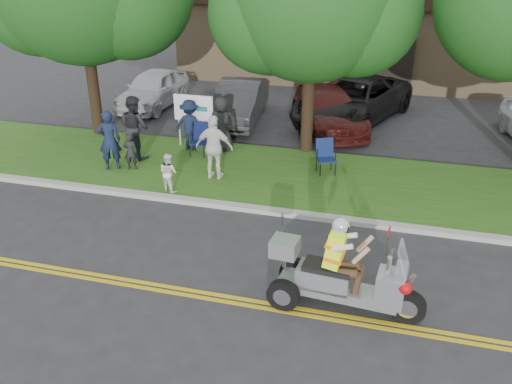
% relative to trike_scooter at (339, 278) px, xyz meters
% --- Properties ---
extents(ground, '(120.00, 120.00, 0.00)m').
position_rel_trike_scooter_xyz_m(ground, '(-2.44, 0.19, -0.64)').
color(ground, '#28282B').
rests_on(ground, ground).
extents(centerline_near, '(60.00, 0.10, 0.01)m').
position_rel_trike_scooter_xyz_m(centerline_near, '(-2.44, -0.39, -0.64)').
color(centerline_near, gold).
rests_on(centerline_near, ground).
extents(centerline_far, '(60.00, 0.10, 0.01)m').
position_rel_trike_scooter_xyz_m(centerline_far, '(-2.44, -0.23, -0.64)').
color(centerline_far, gold).
rests_on(centerline_far, ground).
extents(curb, '(60.00, 0.25, 0.12)m').
position_rel_trike_scooter_xyz_m(curb, '(-2.44, 3.24, -0.58)').
color(curb, '#A8A89E').
rests_on(curb, ground).
extents(grass_verge, '(60.00, 4.00, 0.10)m').
position_rel_trike_scooter_xyz_m(grass_verge, '(-2.44, 5.39, -0.59)').
color(grass_verge, '#295115').
rests_on(grass_verge, ground).
extents(commercial_building, '(18.00, 8.20, 4.00)m').
position_rel_trike_scooter_xyz_m(commercial_building, '(-0.44, 19.17, 1.37)').
color(commercial_building, '#9E7F5B').
rests_on(commercial_building, ground).
extents(tree_mid, '(5.88, 4.80, 7.05)m').
position_rel_trike_scooter_xyz_m(tree_mid, '(-1.88, 7.42, 3.79)').
color(tree_mid, '#332114').
rests_on(tree_mid, ground).
extents(business_sign, '(1.25, 0.06, 1.75)m').
position_rel_trike_scooter_xyz_m(business_sign, '(-5.34, 6.79, 0.62)').
color(business_sign, silver).
rests_on(business_sign, ground).
extents(trike_scooter, '(2.81, 0.97, 1.84)m').
position_rel_trike_scooter_xyz_m(trike_scooter, '(0.00, 0.00, 0.00)').
color(trike_scooter, black).
rests_on(trike_scooter, ground).
extents(lawn_chair_a, '(0.53, 0.55, 0.96)m').
position_rel_trike_scooter_xyz_m(lawn_chair_a, '(-4.94, 6.23, 0.01)').
color(lawn_chair_a, black).
rests_on(lawn_chair_a, grass_verge).
extents(lawn_chair_b, '(0.67, 0.68, 0.95)m').
position_rel_trike_scooter_xyz_m(lawn_chair_b, '(-1.13, 5.88, -0.00)').
color(lawn_chair_b, black).
rests_on(lawn_chair_b, grass_verge).
extents(spectator_adult_left, '(0.74, 0.64, 1.70)m').
position_rel_trike_scooter_xyz_m(spectator_adult_left, '(-6.98, 4.52, 0.32)').
color(spectator_adult_left, '#141D39').
rests_on(spectator_adult_left, grass_verge).
extents(spectator_adult_mid, '(1.12, 1.03, 1.86)m').
position_rel_trike_scooter_xyz_m(spectator_adult_mid, '(-6.71, 5.53, 0.40)').
color(spectator_adult_mid, black).
rests_on(spectator_adult_mid, grass_verge).
extents(spectator_adult_right, '(1.04, 0.44, 1.76)m').
position_rel_trike_scooter_xyz_m(spectator_adult_right, '(-3.94, 4.67, 0.35)').
color(spectator_adult_right, white).
rests_on(spectator_adult_right, grass_verge).
extents(spectator_chair_a, '(1.04, 0.64, 1.55)m').
position_rel_trike_scooter_xyz_m(spectator_chair_a, '(-5.39, 6.56, 0.24)').
color(spectator_chair_a, '#131C36').
rests_on(spectator_chair_a, grass_verge).
extents(spectator_chair_b, '(0.95, 0.75, 1.70)m').
position_rel_trike_scooter_xyz_m(spectator_chair_b, '(-4.41, 6.71, 0.31)').
color(spectator_chair_b, black).
rests_on(spectator_chair_b, grass_verge).
extents(child_left, '(0.43, 0.34, 1.04)m').
position_rel_trike_scooter_xyz_m(child_left, '(-6.43, 4.65, -0.02)').
color(child_left, black).
rests_on(child_left, grass_verge).
extents(child_right, '(0.61, 0.55, 1.02)m').
position_rel_trike_scooter_xyz_m(child_right, '(-4.82, 3.59, -0.02)').
color(child_right, white).
rests_on(child_right, grass_verge).
extents(parked_car_far_left, '(1.72, 4.14, 1.40)m').
position_rel_trike_scooter_xyz_m(parked_car_far_left, '(-8.60, 10.79, 0.06)').
color(parked_car_far_left, silver).
rests_on(parked_car_far_left, ground).
extents(parked_car_left, '(1.94, 4.43, 1.42)m').
position_rel_trike_scooter_xyz_m(parked_car_left, '(-4.83, 9.89, 0.07)').
color(parked_car_left, '#303032').
rests_on(parked_car_left, ground).
extents(parked_car_mid, '(4.38, 6.17, 1.56)m').
position_rel_trike_scooter_xyz_m(parked_car_mid, '(-0.94, 11.02, 0.14)').
color(parked_car_mid, black).
rests_on(parked_car_mid, ground).
extents(parked_car_right, '(3.57, 4.95, 1.33)m').
position_rel_trike_scooter_xyz_m(parked_car_right, '(-1.64, 10.00, 0.03)').
color(parked_car_right, '#41120F').
rests_on(parked_car_right, ground).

